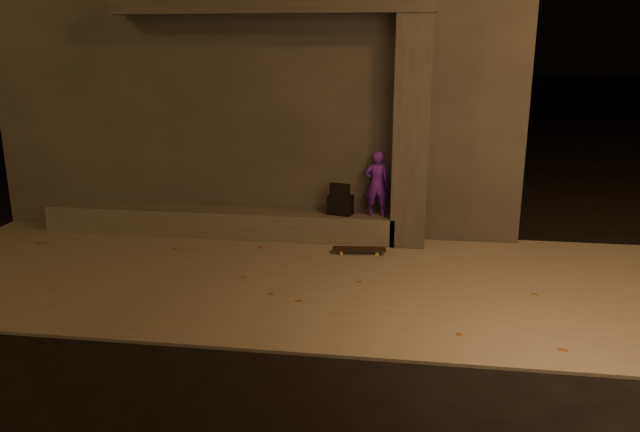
% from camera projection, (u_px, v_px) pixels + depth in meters
% --- Properties ---
extents(ground, '(120.00, 120.00, 0.00)m').
position_uv_depth(ground, '(247.00, 343.00, 6.90)').
color(ground, black).
rests_on(ground, ground).
extents(sidewalk, '(11.00, 4.40, 0.04)m').
position_uv_depth(sidewalk, '(284.00, 277.00, 8.80)').
color(sidewalk, slate).
rests_on(sidewalk, ground).
extents(building, '(9.00, 5.10, 5.22)m').
position_uv_depth(building, '(278.00, 74.00, 12.53)').
color(building, '#373532').
rests_on(building, ground).
extents(ledge, '(6.00, 0.55, 0.45)m').
position_uv_depth(ledge, '(218.00, 222.00, 10.62)').
color(ledge, '#4C4A45').
rests_on(ledge, sidewalk).
extents(column, '(0.55, 0.55, 3.60)m').
position_uv_depth(column, '(411.00, 134.00, 9.74)').
color(column, '#373532').
rests_on(column, sidewalk).
extents(canopy, '(5.00, 0.70, 0.28)m').
position_uv_depth(canopy, '(272.00, 5.00, 9.58)').
color(canopy, '#373532').
rests_on(canopy, column).
extents(skateboarder, '(0.40, 0.27, 1.07)m').
position_uv_depth(skateboarder, '(377.00, 184.00, 10.03)').
color(skateboarder, '#561AAF').
rests_on(skateboarder, ledge).
extents(backpack, '(0.43, 0.33, 0.54)m').
position_uv_depth(backpack, '(340.00, 203.00, 10.21)').
color(backpack, black).
rests_on(backpack, ledge).
extents(skateboard, '(0.84, 0.29, 0.09)m').
position_uv_depth(skateboard, '(359.00, 249.00, 9.69)').
color(skateboard, black).
rests_on(skateboard, sidewalk).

